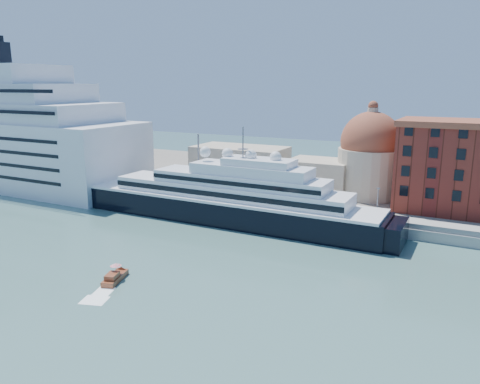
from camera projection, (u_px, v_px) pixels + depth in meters
The scene contains 9 objects.
ground at pixel (196, 253), 96.44m from camera, with size 400.00×400.00×0.00m, color #355C59.
quay at pixel (265, 209), 125.54m from camera, with size 180.00×10.00×2.50m, color gray.
land at pixel (314, 182), 161.02m from camera, with size 260.00×72.00×2.00m, color slate.
quay_fence at pixel (257, 206), 121.23m from camera, with size 180.00×0.10×1.20m, color slate.
superyacht at pixel (212, 201), 119.66m from camera, with size 94.08×13.04×28.12m.
service_barge at pixel (83, 200), 136.84m from camera, with size 13.61×6.51×2.94m.
water_taxi at pixel (115, 277), 82.52m from camera, with size 4.19×7.11×3.21m.
church at pixel (317, 162), 140.97m from camera, with size 66.00×18.00×25.50m.
lamp_posts at pixel (220, 174), 127.79m from camera, with size 120.80×2.40×18.00m.
Camera 1 is at (50.09, -76.61, 34.12)m, focal length 35.00 mm.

